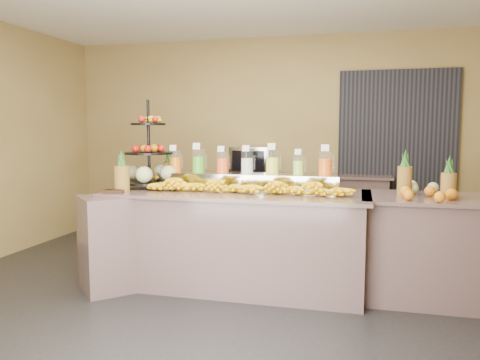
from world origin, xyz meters
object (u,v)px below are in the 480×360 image
at_px(pitcher_tray, 247,181).
at_px(oven_warmer, 251,160).
at_px(right_fruit_pile, 425,188).
at_px(fruit_stand, 153,165).
at_px(condiment_caddy, 114,191).
at_px(banana_heap, 245,186).

height_order(pitcher_tray, oven_warmer, oven_warmer).
bearing_deg(right_fruit_pile, oven_warmer, 136.12).
distance_m(fruit_stand, condiment_caddy, 0.59).
height_order(pitcher_tray, right_fruit_pile, right_fruit_pile).
xyz_separation_m(pitcher_tray, banana_heap, (0.05, -0.31, -0.01)).
relative_size(fruit_stand, oven_warmer, 1.66).
height_order(banana_heap, condiment_caddy, banana_heap).
height_order(fruit_stand, condiment_caddy, fruit_stand).
height_order(banana_heap, oven_warmer, oven_warmer).
bearing_deg(condiment_caddy, banana_heap, 16.04).
relative_size(banana_heap, fruit_stand, 2.21).
bearing_deg(oven_warmer, pitcher_tray, -79.70).
distance_m(pitcher_tray, fruit_stand, 1.00).
bearing_deg(pitcher_tray, oven_warmer, 101.57).
relative_size(pitcher_tray, banana_heap, 0.93).
bearing_deg(condiment_caddy, pitcher_tray, 29.68).
bearing_deg(banana_heap, fruit_stand, 169.73).
distance_m(pitcher_tray, banana_heap, 0.31).
bearing_deg(pitcher_tray, fruit_stand, -173.03).
distance_m(condiment_caddy, oven_warmer, 2.46).
distance_m(right_fruit_pile, oven_warmer, 2.78).
xyz_separation_m(banana_heap, right_fruit_pile, (1.61, 0.05, 0.02)).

